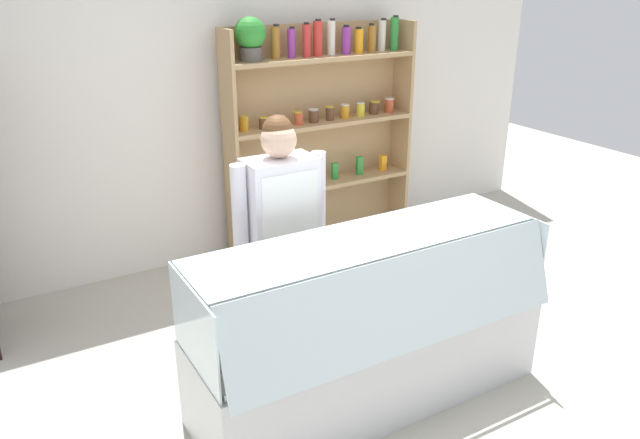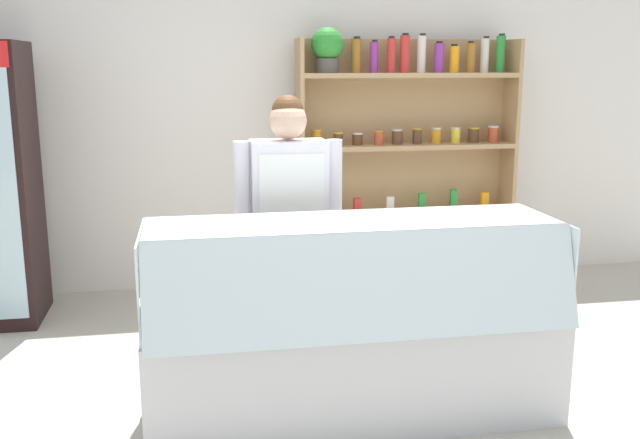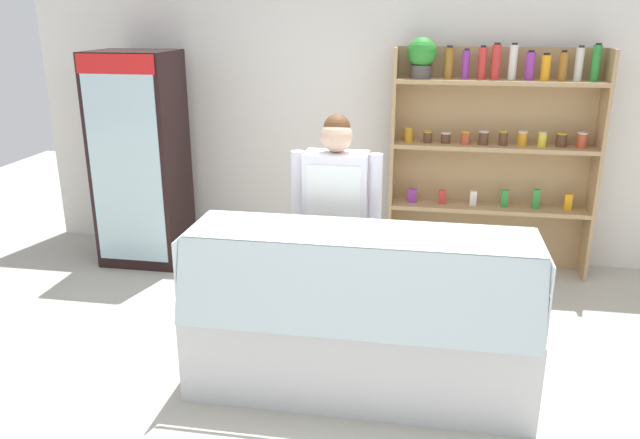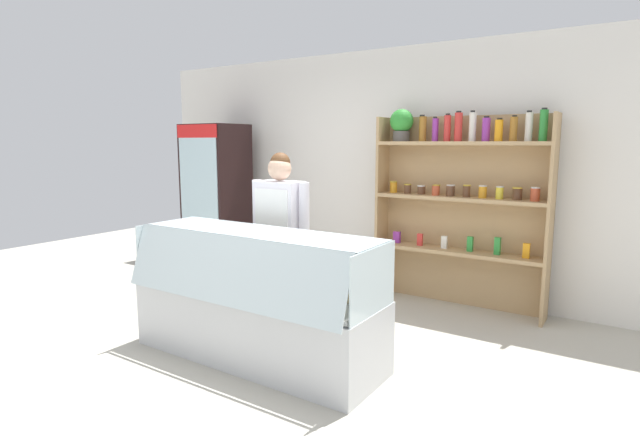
# 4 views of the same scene
# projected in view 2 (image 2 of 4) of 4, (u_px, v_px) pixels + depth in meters

# --- Properties ---
(ground_plane) EXTENTS (12.00, 12.00, 0.00)m
(ground_plane) POSITION_uv_depth(u_px,v_px,m) (358.00, 409.00, 3.70)
(ground_plane) COLOR #B7B2A3
(back_wall) EXTENTS (6.80, 0.10, 2.70)m
(back_wall) POSITION_uv_depth(u_px,v_px,m) (292.00, 116.00, 5.64)
(back_wall) COLOR white
(back_wall) RESTS_ON ground
(shelving_unit) EXTENTS (1.72, 0.29, 2.02)m
(shelving_unit) POSITION_uv_depth(u_px,v_px,m) (400.00, 142.00, 5.58)
(shelving_unit) COLOR tan
(shelving_unit) RESTS_ON ground
(deli_display_case) EXTENTS (2.04, 0.72, 1.01)m
(deli_display_case) POSITION_uv_depth(u_px,v_px,m) (352.00, 356.00, 3.59)
(deli_display_case) COLOR silver
(deli_display_case) RESTS_ON ground
(shop_clerk) EXTENTS (0.61, 0.25, 1.59)m
(shop_clerk) POSITION_uv_depth(u_px,v_px,m) (289.00, 213.00, 4.00)
(shop_clerk) COLOR #383D51
(shop_clerk) RESTS_ON ground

